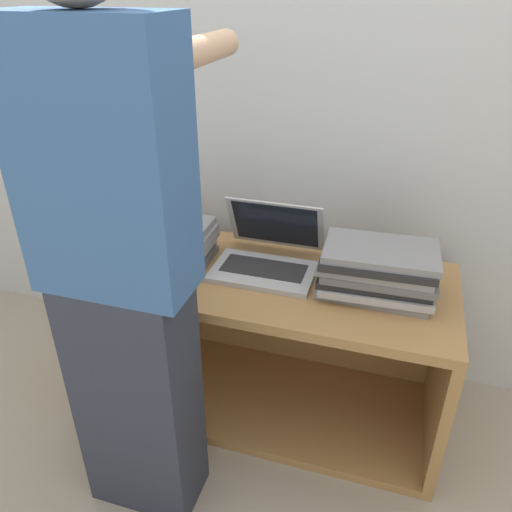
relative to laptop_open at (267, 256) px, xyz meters
name	(u,v)px	position (x,y,z in m)	size (l,w,h in m)	color
ground_plane	(240,453)	(0.00, -0.34, -0.65)	(12.00, 12.00, 0.00)	#9E9384
wall_back	(295,80)	(0.00, 0.34, 0.55)	(8.00, 0.05, 2.40)	silver
cart	(267,331)	(0.00, 0.01, -0.35)	(1.34, 0.57, 0.60)	#A87A47
laptop_open	(267,256)	(0.00, 0.00, 0.00)	(0.36, 0.33, 0.23)	#B7B7BC
laptop_stack_left	(162,241)	(-0.39, -0.05, 0.02)	(0.39, 0.25, 0.14)	slate
laptop_stack_right	(377,270)	(0.39, -0.05, 0.04)	(0.38, 0.26, 0.17)	gray
person	(121,271)	(-0.24, -0.55, 0.20)	(0.40, 0.53, 1.69)	#2D3342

